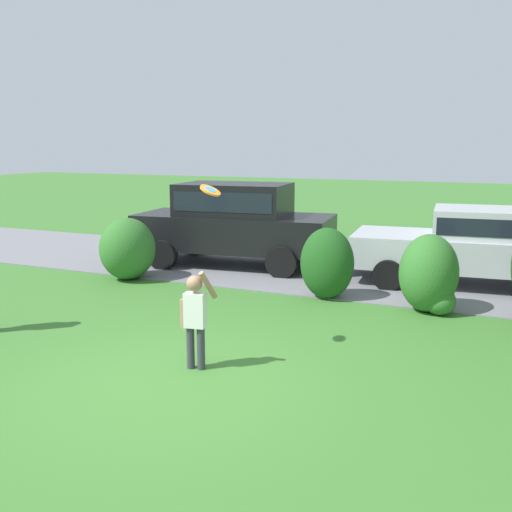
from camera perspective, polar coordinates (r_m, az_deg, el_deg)
The scene contains 9 objects.
ground_plane at distance 7.23m, azimuth -8.47°, elevation -11.99°, with size 80.00×80.00×0.00m, color #3D752D.
driveway_strip at distance 12.96m, azimuth 7.12°, elevation -1.57°, with size 28.00×4.40×0.02m, color slate.
shrub_near_tree at distance 12.41m, azimuth -12.54°, elevation 0.70°, with size 1.12×1.23×1.30m.
shrub_centre_left at distance 10.66m, azimuth 7.01°, elevation -0.73°, with size 1.00×0.81×1.32m.
shrub_centre at distance 10.19m, azimuth 16.72°, elevation -1.84°, with size 0.99×1.09×1.33m.
parked_sedan at distance 12.33m, azimuth 19.91°, elevation 1.17°, with size 4.54×2.38×1.56m.
parked_suv at distance 13.45m, azimuth -2.16°, elevation 3.58°, with size 4.87×2.48×1.92m.
child_thrower at distance 7.30m, azimuth -6.01°, elevation -5.72°, with size 0.43×0.31×1.29m.
frisbee at distance 7.52m, azimuth -4.53°, elevation 6.46°, with size 0.27×0.28×0.16m.
Camera 1 is at (3.62, -5.60, 2.81)m, focal length 40.61 mm.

